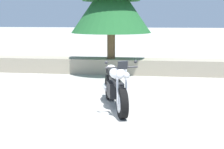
{
  "coord_description": "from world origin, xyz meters",
  "views": [
    {
      "loc": [
        1.7,
        -5.67,
        1.99
      ],
      "look_at": [
        0.82,
        1.2,
        0.65
      ],
      "focal_mm": 46.68,
      "sensor_mm": 36.0,
      "label": 1
    }
  ],
  "objects": [
    {
      "name": "motorcycle_white_centre",
      "position": [
        0.98,
        0.61,
        0.49
      ],
      "size": [
        0.91,
        2.02,
        1.18
      ],
      "color": "black",
      "rests_on": "ground"
    },
    {
      "name": "ground_plane",
      "position": [
        0.0,
        0.0,
        0.0
      ],
      "size": [
        120.0,
        120.0,
        0.0
      ],
      "primitive_type": "plane",
      "color": "#A3A099"
    },
    {
      "name": "stone_wall",
      "position": [
        0.0,
        4.8,
        0.28
      ],
      "size": [
        36.0,
        0.8,
        0.55
      ],
      "primitive_type": "cube",
      "color": "gray",
      "rests_on": "ground"
    }
  ]
}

